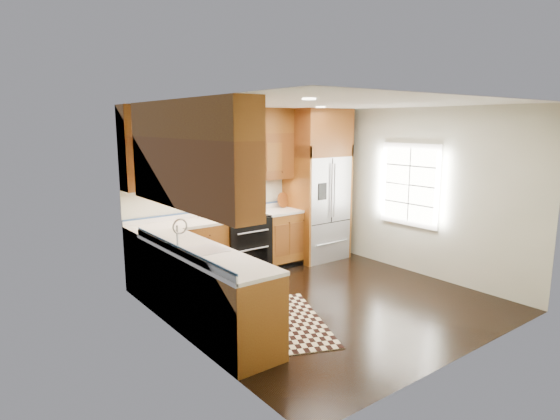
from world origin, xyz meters
TOP-DOWN VIEW (x-y plane):
  - ground at (0.00, 0.00)m, footprint 4.00×4.00m
  - wall_back at (0.00, 2.00)m, footprint 4.00×0.02m
  - wall_left at (-2.00, 0.00)m, footprint 0.02×4.00m
  - wall_right at (2.00, 0.00)m, footprint 0.02×4.00m
  - window at (1.98, 0.20)m, footprint 0.04×1.10m
  - base_cabinets at (-1.23, 0.90)m, footprint 2.85×3.00m
  - countertop at (-1.09, 1.01)m, footprint 2.86×3.01m
  - upper_cabinets at (-1.15, 1.09)m, footprint 2.85×3.00m
  - range at (-0.25, 1.67)m, footprint 0.76×0.67m
  - microwave at (-0.25, 1.80)m, footprint 0.76×0.40m
  - refrigerator at (1.30, 1.63)m, footprint 0.98×0.75m
  - sink_faucet at (-1.73, 0.23)m, footprint 0.54×0.44m
  - rug at (-0.90, -0.19)m, footprint 1.57×1.92m
  - knife_block at (-0.69, 1.80)m, footprint 0.14×0.17m
  - utensil_crock at (0.19, 1.86)m, footprint 0.14×0.14m
  - cutting_board at (0.71, 1.83)m, footprint 0.31×0.31m

SIDE VIEW (x-z plane):
  - ground at x=0.00m, z-range 0.00..0.00m
  - rug at x=-0.90m, z-range 0.00..0.01m
  - base_cabinets at x=-1.23m, z-range 0.00..0.90m
  - range at x=-0.25m, z-range 0.00..0.94m
  - countertop at x=-1.09m, z-range 0.90..0.94m
  - cutting_board at x=0.71m, z-range 0.94..0.96m
  - sink_faucet at x=-1.73m, z-range 0.81..1.18m
  - utensil_crock at x=0.19m, z-range 0.89..1.20m
  - knife_block at x=-0.69m, z-range 0.91..1.21m
  - wall_back at x=0.00m, z-range 0.00..2.60m
  - wall_left at x=-2.00m, z-range 0.00..2.60m
  - wall_right at x=2.00m, z-range 0.00..2.60m
  - refrigerator at x=1.30m, z-range 0.00..2.60m
  - window at x=1.98m, z-range 0.75..2.05m
  - microwave at x=-0.25m, z-range 1.45..1.87m
  - upper_cabinets at x=-1.15m, z-range 1.45..2.60m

